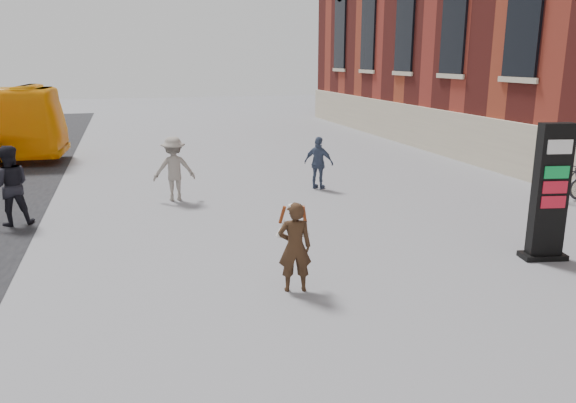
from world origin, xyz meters
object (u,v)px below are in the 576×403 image
object	(u,v)px
info_pylon	(550,193)
pedestrian_a	(10,186)
woman	(295,246)
pedestrian_b	(174,169)
bike_7	(564,183)
pedestrian_c	(319,163)

from	to	relation	value
info_pylon	pedestrian_a	size ratio (longest dim) A/B	1.41
woman	pedestrian_b	distance (m)	7.04
woman	bike_7	size ratio (longest dim) A/B	0.92
woman	pedestrian_b	bearing A→B (deg)	-68.34
pedestrian_c	bike_7	world-z (taller)	pedestrian_c
info_pylon	woman	size ratio (longest dim) A/B	1.72
pedestrian_b	pedestrian_c	bearing A→B (deg)	-177.03
pedestrian_c	pedestrian_a	bearing A→B (deg)	53.15
info_pylon	pedestrian_c	world-z (taller)	info_pylon
woman	bike_7	distance (m)	9.68
info_pylon	woman	world-z (taller)	info_pylon
pedestrian_a	bike_7	world-z (taller)	pedestrian_a
pedestrian_a	bike_7	bearing A→B (deg)	163.14
pedestrian_c	bike_7	xyz separation A→B (m)	(5.98, -3.30, -0.28)
pedestrian_a	bike_7	distance (m)	14.28
pedestrian_a	pedestrian_b	xyz separation A→B (m)	(3.90, 1.34, -0.06)
info_pylon	bike_7	bearing A→B (deg)	55.69
pedestrian_a	info_pylon	bearing A→B (deg)	142.66
info_pylon	pedestrian_b	world-z (taller)	info_pylon
woman	pedestrian_a	size ratio (longest dim) A/B	0.82
woman	pedestrian_b	xyz separation A→B (m)	(-1.39, 6.90, 0.09)
info_pylon	pedestrian_b	distance (m)	9.43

